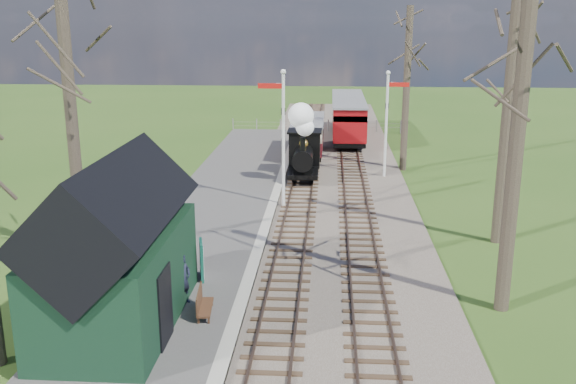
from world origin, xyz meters
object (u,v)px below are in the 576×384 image
(semaphore_near, at_px, (282,129))
(sign_board, at_px, (202,260))
(bench, at_px, (202,303))
(locomotive, at_px, (304,146))
(coach, at_px, (308,135))
(person, at_px, (183,279))
(station_shed, at_px, (117,252))
(red_carriage_b, at_px, (347,111))
(semaphore_far, at_px, (388,116))
(red_carriage_a, at_px, (349,122))

(semaphore_near, xyz_separation_m, sign_board, (-1.92, -8.77, -2.79))
(bench, bearing_deg, locomotive, 82.45)
(coach, bearing_deg, person, -97.46)
(station_shed, bearing_deg, red_carriage_b, 77.94)
(semaphore_far, relative_size, person, 3.69)
(station_shed, xyz_separation_m, sign_board, (1.61, 3.23, -1.44))
(red_carriage_a, bearing_deg, sign_board, -102.66)
(station_shed, bearing_deg, semaphore_far, 64.28)
(sign_board, bearing_deg, semaphore_near, 77.65)
(sign_board, bearing_deg, locomotive, 79.01)
(station_shed, distance_m, bench, 2.80)
(semaphore_far, height_order, bench, semaphore_far)
(person, bearing_deg, semaphore_far, -3.00)
(station_shed, relative_size, red_carriage_b, 1.13)
(station_shed, distance_m, coach, 23.48)
(semaphore_far, xyz_separation_m, locomotive, (-4.39, -0.99, -1.44))
(semaphore_far, height_order, red_carriage_a, semaphore_far)
(coach, xyz_separation_m, bench, (-2.18, -22.42, -0.86))
(locomotive, height_order, person, locomotive)
(semaphore_near, xyz_separation_m, semaphore_far, (5.14, 6.00, -0.27))
(station_shed, xyz_separation_m, semaphore_far, (8.67, 18.00, 1.08))
(station_shed, xyz_separation_m, locomotive, (4.29, 17.01, -0.35))
(semaphore_far, height_order, red_carriage_b, semaphore_far)
(bench, height_order, person, person)
(semaphore_near, distance_m, red_carriage_a, 15.29)
(coach, bearing_deg, station_shed, -100.55)
(red_carriage_b, bearing_deg, locomotive, -99.71)
(locomotive, xyz_separation_m, bench, (-2.17, -16.36, -1.37))
(semaphore_far, relative_size, sign_board, 4.53)
(red_carriage_b, bearing_deg, coach, -105.76)
(semaphore_far, relative_size, locomotive, 1.39)
(red_carriage_b, bearing_deg, red_carriage_a, -90.00)
(station_shed, distance_m, sign_board, 3.89)
(red_carriage_b, xyz_separation_m, sign_board, (-5.29, -29.05, -0.78))
(coach, bearing_deg, bench, -95.55)
(bench, xyz_separation_m, person, (-0.67, 0.68, 0.43))
(coach, bearing_deg, semaphore_far, -49.21)
(coach, xyz_separation_m, person, (-2.85, -21.75, -0.43))
(person, bearing_deg, semaphore_near, 9.40)
(station_shed, distance_m, semaphore_near, 12.58)
(semaphore_far, relative_size, red_carriage_b, 1.03)
(coach, bearing_deg, semaphore_near, -93.97)
(coach, height_order, red_carriage_a, red_carriage_a)
(semaphore_near, bearing_deg, red_carriage_a, 77.16)
(red_carriage_a, relative_size, person, 3.60)
(semaphore_near, relative_size, red_carriage_a, 1.12)
(semaphore_far, relative_size, bench, 4.31)
(sign_board, xyz_separation_m, person, (-0.16, -1.91, 0.14))
(locomotive, bearing_deg, person, -100.25)
(semaphore_near, bearing_deg, locomotive, 81.41)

